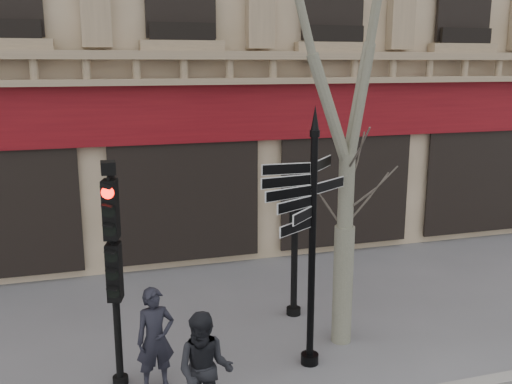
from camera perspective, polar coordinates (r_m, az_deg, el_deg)
ground at (r=9.25m, az=-1.30°, el=-17.71°), size 80.00×80.00×0.00m
fingerpost at (r=8.55m, az=5.75°, el=-0.38°), size 2.25×2.25×4.10m
traffic_signal_main at (r=8.35m, az=-14.12°, el=-5.46°), size 0.43×0.35×3.38m
traffic_signal_secondary at (r=10.49m, az=3.92°, el=-2.34°), size 0.56×0.48×2.81m
plane_tree at (r=9.20m, az=9.67°, el=18.16°), size 2.99×2.99×7.95m
pedestrian_a at (r=8.66m, az=-10.03°, el=-14.29°), size 0.61×0.45×1.56m
pedestrian_b at (r=7.78m, az=-5.15°, el=-17.37°), size 0.94×0.84×1.59m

